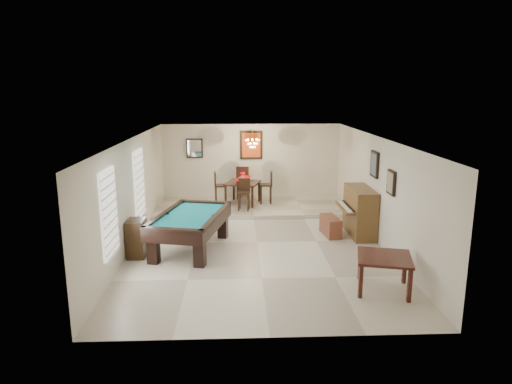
{
  "coord_description": "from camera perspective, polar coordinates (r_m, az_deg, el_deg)",
  "views": [
    {
      "loc": [
        -0.48,
        -10.84,
        3.74
      ],
      "look_at": [
        0.0,
        0.6,
        1.15
      ],
      "focal_mm": 32.0,
      "sensor_mm": 36.0,
      "label": 1
    }
  ],
  "objects": [
    {
      "name": "dining_chair_south",
      "position": [
        13.87,
        -1.54,
        -0.34
      ],
      "size": [
        0.4,
        0.4,
        0.96
      ],
      "primitive_type": null,
      "rotation": [
        0.0,
        0.0,
        -0.13
      ],
      "color": "black",
      "rests_on": "dining_step"
    },
    {
      "name": "back_mirror",
      "position": [
        15.48,
        -7.69,
        5.44
      ],
      "size": [
        0.55,
        0.06,
        0.65
      ],
      "primitive_type": "cube",
      "color": "white",
      "rests_on": "wall_back"
    },
    {
      "name": "wall_right",
      "position": [
        11.64,
        15.05,
        0.21
      ],
      "size": [
        0.04,
        9.0,
        2.6
      ],
      "primitive_type": "cube",
      "color": "silver",
      "rests_on": "ground_plane"
    },
    {
      "name": "upright_piano",
      "position": [
        12.15,
        12.19,
        -2.41
      ],
      "size": [
        0.84,
        1.5,
        1.25
      ],
      "primitive_type": null,
      "color": "brown",
      "rests_on": "ground_plane"
    },
    {
      "name": "square_table",
      "position": [
        9.08,
        15.65,
        -9.76
      ],
      "size": [
        1.2,
        1.2,
        0.68
      ],
      "primitive_type": null,
      "rotation": [
        0.0,
        0.0,
        -0.25
      ],
      "color": "#34140D",
      "rests_on": "ground_plane"
    },
    {
      "name": "dining_chair_east",
      "position": [
        14.71,
        1.23,
        0.59
      ],
      "size": [
        0.39,
        0.39,
        1.04
      ],
      "primitive_type": null,
      "rotation": [
        0.0,
        0.0,
        -1.59
      ],
      "color": "black",
      "rests_on": "dining_step"
    },
    {
      "name": "apothecary_chest",
      "position": [
        10.75,
        -14.7,
        -5.61
      ],
      "size": [
        0.38,
        0.57,
        0.86
      ],
      "primitive_type": "cube",
      "color": "black",
      "rests_on": "ground_plane"
    },
    {
      "name": "flower_vase",
      "position": [
        14.56,
        -1.69,
        2.11
      ],
      "size": [
        0.15,
        0.15,
        0.21
      ],
      "primitive_type": null,
      "rotation": [
        0.0,
        0.0,
        0.28
      ],
      "color": "red",
      "rests_on": "dining_table"
    },
    {
      "name": "dining_step",
      "position": [
        14.57,
        -0.44,
        -1.88
      ],
      "size": [
        6.0,
        2.5,
        0.12
      ],
      "primitive_type": "cube",
      "color": "beige",
      "rests_on": "ground_plane"
    },
    {
      "name": "dining_table",
      "position": [
        14.66,
        -1.67,
        0.12
      ],
      "size": [
        1.25,
        1.25,
        0.83
      ],
      "primitive_type": null,
      "rotation": [
        0.0,
        0.0,
        -0.3
      ],
      "color": "black",
      "rests_on": "dining_step"
    },
    {
      "name": "dining_chair_west",
      "position": [
        14.63,
        -4.44,
        0.5
      ],
      "size": [
        0.42,
        0.42,
        1.05
      ],
      "primitive_type": null,
      "rotation": [
        0.0,
        0.0,
        1.65
      ],
      "color": "black",
      "rests_on": "dining_step"
    },
    {
      "name": "right_picture_lower",
      "position": [
        10.62,
        16.55,
        1.14
      ],
      "size": [
        0.06,
        0.45,
        0.55
      ],
      "primitive_type": "cube",
      "color": "gray",
      "rests_on": "wall_right"
    },
    {
      "name": "window_left_front",
      "position": [
        9.29,
        -17.88,
        -2.48
      ],
      "size": [
        0.06,
        1.0,
        1.7
      ],
      "primitive_type": "cube",
      "color": "white",
      "rests_on": "wall_left"
    },
    {
      "name": "wall_back",
      "position": [
        15.54,
        -0.61,
        3.72
      ],
      "size": [
        6.0,
        0.04,
        2.6
      ],
      "primitive_type": "cube",
      "color": "silver",
      "rests_on": "ground_plane"
    },
    {
      "name": "piano_bench",
      "position": [
        12.1,
        9.3,
        -4.22
      ],
      "size": [
        0.44,
        0.91,
        0.49
      ],
      "primitive_type": "cube",
      "rotation": [
        0.0,
        0.0,
        0.12
      ],
      "color": "brown",
      "rests_on": "ground_plane"
    },
    {
      "name": "pool_table",
      "position": [
        10.96,
        -8.16,
        -5.01
      ],
      "size": [
        1.89,
        2.77,
        0.84
      ],
      "primitive_type": null,
      "rotation": [
        0.0,
        0.0,
        -0.22
      ],
      "color": "black",
      "rests_on": "ground_plane"
    },
    {
      "name": "chandelier",
      "position": [
        14.13,
        -0.45,
        6.49
      ],
      "size": [
        0.44,
        0.44,
        0.6
      ],
      "primitive_type": null,
      "color": "#FFE5B2",
      "rests_on": "ceiling"
    },
    {
      "name": "back_painting",
      "position": [
        15.41,
        -0.61,
        5.89
      ],
      "size": [
        0.75,
        0.06,
        0.95
      ],
      "primitive_type": "cube",
      "color": "#D84C14",
      "rests_on": "wall_back"
    },
    {
      "name": "wall_front",
      "position": [
        6.81,
        1.84,
        -8.27
      ],
      "size": [
        6.0,
        0.04,
        2.6
      ],
      "primitive_type": "cube",
      "color": "silver",
      "rests_on": "ground_plane"
    },
    {
      "name": "window_left_rear",
      "position": [
        11.94,
        -14.4,
        1.04
      ],
      "size": [
        0.06,
        1.0,
        1.7
      ],
      "primitive_type": "cube",
      "color": "white",
      "rests_on": "wall_left"
    },
    {
      "name": "ground_plane",
      "position": [
        11.48,
        0.13,
        -6.32
      ],
      "size": [
        6.0,
        9.0,
        0.02
      ],
      "primitive_type": "cube",
      "color": "beige"
    },
    {
      "name": "ceiling",
      "position": [
        10.91,
        0.13,
        6.75
      ],
      "size": [
        6.0,
        9.0,
        0.04
      ],
      "primitive_type": "cube",
      "color": "white",
      "rests_on": "wall_back"
    },
    {
      "name": "wall_left",
      "position": [
        11.39,
        -15.13,
        -0.07
      ],
      "size": [
        0.04,
        9.0,
        2.6
      ],
      "primitive_type": "cube",
      "color": "silver",
      "rests_on": "ground_plane"
    },
    {
      "name": "right_picture_upper",
      "position": [
        11.8,
        14.6,
        3.37
      ],
      "size": [
        0.06,
        0.55,
        0.65
      ],
      "primitive_type": "cube",
      "color": "slate",
      "rests_on": "wall_right"
    },
    {
      "name": "dining_chair_north",
      "position": [
        15.35,
        -1.62,
        1.25
      ],
      "size": [
        0.46,
        0.46,
        1.12
      ],
      "primitive_type": null,
      "rotation": [
        0.0,
        0.0,
        3.01
      ],
      "color": "black",
      "rests_on": "dining_step"
    }
  ]
}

